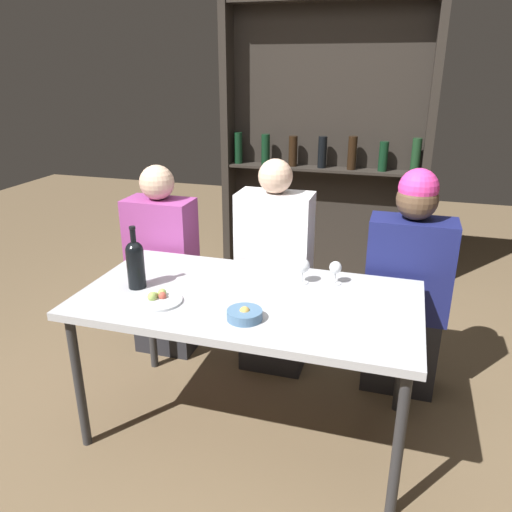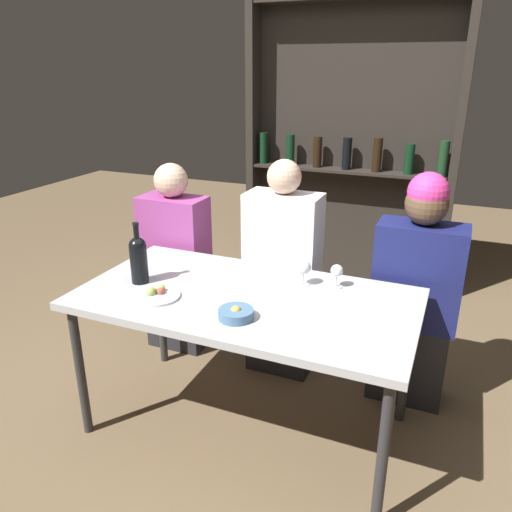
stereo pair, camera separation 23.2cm
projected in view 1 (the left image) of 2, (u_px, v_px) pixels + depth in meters
ground_plane at (249, 425)px, 2.53m from camera, size 10.00×10.00×0.00m
dining_table at (248, 307)px, 2.29m from camera, size 1.54×0.81×0.72m
wine_rack_wall at (324, 133)px, 3.84m from camera, size 1.60×0.21×2.40m
wine_bottle at (135, 262)px, 2.32m from camera, size 0.08×0.08×0.30m
wine_glass_0 at (335, 268)px, 2.37m from camera, size 0.06×0.06×0.11m
wine_glass_1 at (303, 266)px, 2.38m from camera, size 0.07×0.07×0.12m
food_plate_0 at (158, 299)px, 2.21m from camera, size 0.21×0.21×0.05m
snack_bowl at (245, 314)px, 2.05m from camera, size 0.15×0.15×0.06m
seated_person_left at (163, 268)px, 3.03m from camera, size 0.40×0.22×1.18m
seated_person_center at (274, 276)px, 2.83m from camera, size 0.41×0.22×1.25m
seated_person_right at (407, 290)px, 2.63m from camera, size 0.43×0.22×1.24m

